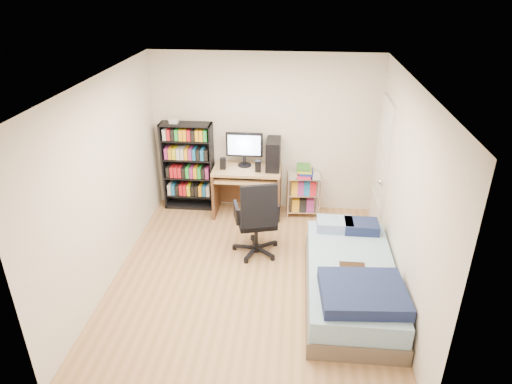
# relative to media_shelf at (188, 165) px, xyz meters

# --- Properties ---
(room) EXTENTS (3.58, 4.08, 2.58)m
(room) POSITION_rel_media_shelf_xyz_m (1.21, -1.84, 0.51)
(room) COLOR #A77C53
(room) RESTS_ON ground
(media_shelf) EXTENTS (0.81, 0.27, 1.49)m
(media_shelf) POSITION_rel_media_shelf_xyz_m (0.00, 0.00, 0.00)
(media_shelf) COLOR black
(media_shelf) RESTS_ON room
(computer_desk) EXTENTS (1.05, 0.61, 1.32)m
(computer_desk) POSITION_rel_media_shelf_xyz_m (1.07, -0.10, -0.02)
(computer_desk) COLOR tan
(computer_desk) RESTS_ON room
(office_chair) EXTENTS (0.81, 0.81, 1.12)m
(office_chair) POSITION_rel_media_shelf_xyz_m (1.22, -1.28, -0.38)
(office_chair) COLOR black
(office_chair) RESTS_ON room
(wire_cart) EXTENTS (0.53, 0.40, 0.83)m
(wire_cart) POSITION_rel_media_shelf_xyz_m (1.85, -0.08, -0.20)
(wire_cart) COLOR white
(wire_cart) RESTS_ON room
(bed) EXTENTS (1.04, 2.08, 0.59)m
(bed) POSITION_rel_media_shelf_xyz_m (2.42, -2.15, -0.48)
(bed) COLOR brown
(bed) RESTS_ON room
(door) EXTENTS (0.12, 0.80, 2.00)m
(door) POSITION_rel_media_shelf_xyz_m (2.93, -0.49, 0.26)
(door) COLOR silver
(door) RESTS_ON room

